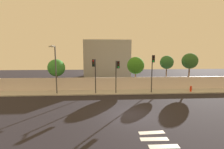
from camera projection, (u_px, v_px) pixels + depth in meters
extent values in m
plane|color=black|center=(131.00, 115.00, 14.34)|extent=(80.00, 80.00, 0.00)
cube|color=#B4B4B4|center=(120.00, 92.00, 22.44)|extent=(36.00, 2.40, 0.15)
cube|color=silver|center=(119.00, 83.00, 23.59)|extent=(36.00, 0.18, 1.80)
cube|color=silver|center=(164.00, 146.00, 9.51)|extent=(1.81, 0.46, 0.01)
cube|color=silver|center=(154.00, 139.00, 10.33)|extent=(1.81, 0.49, 0.01)
cube|color=silver|center=(152.00, 132.00, 11.18)|extent=(1.82, 0.52, 0.01)
cylinder|color=black|center=(116.00, 77.00, 21.47)|extent=(0.12, 0.12, 4.30)
cylinder|color=black|center=(117.00, 62.00, 20.66)|extent=(0.25, 1.11, 0.08)
cube|color=black|center=(118.00, 65.00, 20.17)|extent=(0.37, 0.25, 0.90)
sphere|color=black|center=(118.00, 63.00, 20.02)|extent=(0.18, 0.18, 0.18)
sphere|color=#33260A|center=(118.00, 65.00, 20.06)|extent=(0.18, 0.18, 0.18)
sphere|color=#19F24C|center=(118.00, 67.00, 20.09)|extent=(0.18, 0.18, 0.18)
cylinder|color=black|center=(152.00, 74.00, 21.71)|extent=(0.12, 0.12, 5.03)
cylinder|color=black|center=(153.00, 56.00, 20.77)|extent=(0.34, 1.26, 0.08)
cube|color=black|center=(153.00, 59.00, 20.19)|extent=(0.37, 0.27, 0.90)
sphere|color=black|center=(154.00, 57.00, 20.04)|extent=(0.18, 0.18, 0.18)
sphere|color=#33260A|center=(153.00, 59.00, 20.07)|extent=(0.18, 0.18, 0.18)
sphere|color=#19F24C|center=(153.00, 61.00, 20.11)|extent=(0.18, 0.18, 0.18)
cylinder|color=black|center=(95.00, 76.00, 21.29)|extent=(0.12, 0.12, 4.52)
cylinder|color=black|center=(94.00, 60.00, 20.50)|extent=(0.26, 1.03, 0.08)
cube|color=black|center=(93.00, 63.00, 20.03)|extent=(0.37, 0.26, 0.90)
sphere|color=red|center=(93.00, 61.00, 19.88)|extent=(0.18, 0.18, 0.18)
sphere|color=#33260A|center=(93.00, 63.00, 19.92)|extent=(0.18, 0.18, 0.18)
sphere|color=black|center=(93.00, 65.00, 19.95)|extent=(0.18, 0.18, 0.18)
cylinder|color=#4C4C51|center=(56.00, 70.00, 21.07)|extent=(0.16, 0.16, 6.21)
cylinder|color=#4C4C51|center=(53.00, 46.00, 19.84)|extent=(0.18, 1.67, 0.10)
cube|color=beige|center=(51.00, 47.00, 19.04)|extent=(0.61, 0.27, 0.16)
cylinder|color=red|center=(191.00, 89.00, 22.46)|extent=(0.24, 0.24, 0.61)
sphere|color=red|center=(191.00, 87.00, 22.41)|extent=(0.26, 0.26, 0.26)
cylinder|color=red|center=(190.00, 89.00, 22.44)|extent=(0.10, 0.09, 0.09)
cylinder|color=red|center=(192.00, 89.00, 22.46)|extent=(0.10, 0.09, 0.09)
cylinder|color=brown|center=(57.00, 81.00, 24.03)|extent=(0.17, 0.17, 2.60)
sphere|color=#388A37|center=(56.00, 68.00, 23.77)|extent=(2.52, 2.52, 2.52)
cylinder|color=brown|center=(135.00, 79.00, 24.73)|extent=(0.17, 0.17, 2.87)
sphere|color=#388123|center=(136.00, 65.00, 24.44)|extent=(2.59, 2.59, 2.59)
cylinder|color=brown|center=(166.00, 77.00, 24.98)|extent=(0.16, 0.16, 3.49)
sphere|color=#2D6832|center=(167.00, 62.00, 24.67)|extent=(2.03, 2.03, 2.03)
cylinder|color=brown|center=(189.00, 77.00, 25.19)|extent=(0.20, 0.20, 3.59)
sphere|color=#2F612B|center=(190.00, 61.00, 24.87)|extent=(2.38, 2.38, 2.38)
cube|color=#9D9D9D|center=(107.00, 59.00, 36.96)|extent=(10.08, 6.00, 8.23)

